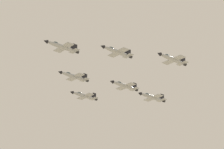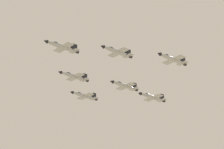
{
  "view_description": "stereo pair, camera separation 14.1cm",
  "coord_description": "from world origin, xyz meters",
  "px_view_note": "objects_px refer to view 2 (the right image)",
  "views": [
    {
      "loc": [
        -185.09,
        85.05,
        10.3
      ],
      "look_at": [
        -25.75,
        -16.57,
        90.77
      ],
      "focal_mm": 83.53,
      "sensor_mm": 36.0,
      "label": 1
    },
    {
      "loc": [
        -185.16,
        84.93,
        10.3
      ],
      "look_at": [
        -25.75,
        -16.57,
        90.77
      ],
      "focal_mm": 83.53,
      "sensor_mm": 36.0,
      "label": 2
    }
  ],
  "objects_px": {
    "jet_left_outer": "(172,59)",
    "jet_slot_rear": "(125,86)",
    "jet_right_wingman": "(74,76)",
    "jet_right_outer": "(84,96)",
    "jet_trailing": "(152,97)",
    "jet_left_wingman": "(117,52)",
    "jet_lead": "(62,47)"
  },
  "relations": [
    {
      "from": "jet_left_wingman",
      "to": "jet_slot_rear",
      "type": "relative_size",
      "value": 1.02
    },
    {
      "from": "jet_lead",
      "to": "jet_left_wingman",
      "type": "distance_m",
      "value": 20.44
    },
    {
      "from": "jet_left_outer",
      "to": "jet_trailing",
      "type": "bearing_deg",
      "value": -121.34
    },
    {
      "from": "jet_left_wingman",
      "to": "jet_trailing",
      "type": "bearing_deg",
      "value": -156.53
    },
    {
      "from": "jet_left_wingman",
      "to": "jet_left_outer",
      "type": "xyz_separation_m",
      "value": [
        -10.83,
        -17.22,
        -2.95
      ]
    },
    {
      "from": "jet_trailing",
      "to": "jet_slot_rear",
      "type": "bearing_deg",
      "value": 0.92
    },
    {
      "from": "jet_slot_rear",
      "to": "jet_trailing",
      "type": "height_order",
      "value": "jet_slot_rear"
    },
    {
      "from": "jet_trailing",
      "to": "jet_right_outer",
      "type": "bearing_deg",
      "value": -58.62
    },
    {
      "from": "jet_left_wingman",
      "to": "jet_slot_rear",
      "type": "xyz_separation_m",
      "value": [
        15.25,
        -13.46,
        -5.48
      ]
    },
    {
      "from": "jet_left_wingman",
      "to": "jet_right_outer",
      "type": "distance_m",
      "value": 42.51
    },
    {
      "from": "jet_right_wingman",
      "to": "jet_slot_rear",
      "type": "distance_m",
      "value": 20.73
    },
    {
      "from": "jet_lead",
      "to": "jet_right_outer",
      "type": "distance_m",
      "value": 40.9
    },
    {
      "from": "jet_lead",
      "to": "jet_right_outer",
      "type": "relative_size",
      "value": 1.04
    },
    {
      "from": "jet_left_wingman",
      "to": "jet_slot_rear",
      "type": "height_order",
      "value": "jet_left_wingman"
    },
    {
      "from": "jet_left_outer",
      "to": "jet_right_outer",
      "type": "relative_size",
      "value": 1.03
    },
    {
      "from": "jet_slot_rear",
      "to": "jet_left_outer",
      "type": "bearing_deg",
      "value": 89.2
    },
    {
      "from": "jet_left_outer",
      "to": "jet_slot_rear",
      "type": "distance_m",
      "value": 26.47
    },
    {
      "from": "jet_right_outer",
      "to": "jet_trailing",
      "type": "distance_m",
      "value": 30.87
    },
    {
      "from": "jet_left_wingman",
      "to": "jet_lead",
      "type": "bearing_deg",
      "value": -39.92
    },
    {
      "from": "jet_lead",
      "to": "jet_slot_rear",
      "type": "relative_size",
      "value": 1.05
    },
    {
      "from": "jet_right_outer",
      "to": "jet_trailing",
      "type": "bearing_deg",
      "value": 120.43
    },
    {
      "from": "jet_lead",
      "to": "jet_right_outer",
      "type": "height_order",
      "value": "jet_lead"
    },
    {
      "from": "jet_left_wingman",
      "to": "jet_right_wingman",
      "type": "height_order",
      "value": "jet_left_wingman"
    },
    {
      "from": "jet_left_outer",
      "to": "jet_lead",
      "type": "bearing_deg",
      "value": -41.24
    },
    {
      "from": "jet_lead",
      "to": "jet_left_outer",
      "type": "height_order",
      "value": "jet_lead"
    },
    {
      "from": "jet_left_wingman",
      "to": "jet_slot_rear",
      "type": "bearing_deg",
      "value": -139.19
    },
    {
      "from": "jet_right_wingman",
      "to": "jet_left_outer",
      "type": "relative_size",
      "value": 0.98
    },
    {
      "from": "jet_right_outer",
      "to": "jet_right_wingman",
      "type": "bearing_deg",
      "value": 40.33
    },
    {
      "from": "jet_right_wingman",
      "to": "jet_left_outer",
      "type": "height_order",
      "value": "jet_right_wingman"
    },
    {
      "from": "jet_left_outer",
      "to": "jet_right_outer",
      "type": "xyz_separation_m",
      "value": [
        52.16,
        7.51,
        0.73
      ]
    },
    {
      "from": "jet_lead",
      "to": "jet_right_wingman",
      "type": "relative_size",
      "value": 1.04
    },
    {
      "from": "jet_right_wingman",
      "to": "jet_trailing",
      "type": "distance_m",
      "value": 34.06
    }
  ]
}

